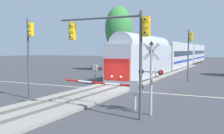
# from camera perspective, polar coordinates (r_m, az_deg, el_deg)

# --- Properties ---
(ground_plane) EXTENTS (220.00, 220.00, 0.00)m
(ground_plane) POSITION_cam_1_polar(r_m,az_deg,el_deg) (23.60, -0.84, -5.00)
(ground_plane) COLOR #3D3D42
(road_centre_stripe) EXTENTS (44.00, 0.20, 0.01)m
(road_centre_stripe) POSITION_cam_1_polar(r_m,az_deg,el_deg) (23.59, -0.84, -4.99)
(road_centre_stripe) COLOR beige
(road_centre_stripe) RESTS_ON ground
(railway_track) EXTENTS (4.40, 80.00, 0.32)m
(railway_track) POSITION_cam_1_polar(r_m,az_deg,el_deg) (23.58, -0.85, -4.77)
(railway_track) COLOR gray
(railway_track) RESTS_ON ground
(commuter_train) EXTENTS (3.04, 62.16, 5.16)m
(commuter_train) POSITION_cam_1_polar(r_m,az_deg,el_deg) (52.80, 14.41, 2.78)
(commuter_train) COLOR #B2B7C1
(commuter_train) RESTS_ON railway_track
(crossing_gate_near) EXTENTS (5.62, 0.40, 1.80)m
(crossing_gate_near) POSITION_cam_1_polar(r_m,az_deg,el_deg) (15.70, 3.11, -4.34)
(crossing_gate_near) COLOR #B7B7BC
(crossing_gate_near) RESTS_ON ground
(crossing_signal_mast) EXTENTS (1.36, 0.44, 4.13)m
(crossing_signal_mast) POSITION_cam_1_polar(r_m,az_deg,el_deg) (14.26, 8.67, -0.70)
(crossing_signal_mast) COLOR #B2B2B7
(crossing_signal_mast) RESTS_ON ground
(crossing_gate_far) EXTENTS (5.48, 0.40, 1.80)m
(crossing_gate_far) POSITION_cam_1_polar(r_m,az_deg,el_deg) (31.23, -2.88, -0.23)
(crossing_gate_far) COLOR #B7B7BC
(crossing_gate_far) RESTS_ON ground
(traffic_signal_far_side) EXTENTS (0.53, 0.38, 5.89)m
(traffic_signal_far_side) POSITION_cam_1_polar(r_m,az_deg,el_deg) (30.42, 16.84, 4.27)
(traffic_signal_far_side) COLOR #4C4C51
(traffic_signal_far_side) RESTS_ON ground
(traffic_signal_near_right) EXTENTS (5.37, 0.38, 5.61)m
(traffic_signal_near_right) POSITION_cam_1_polar(r_m,az_deg,el_deg) (13.70, 0.68, 6.44)
(traffic_signal_near_right) COLOR #4C4C51
(traffic_signal_near_right) RESTS_ON ground
(traffic_signal_median) EXTENTS (0.53, 0.38, 5.90)m
(traffic_signal_median) POSITION_cam_1_polar(r_m,az_deg,el_deg) (19.87, -17.89, 4.57)
(traffic_signal_median) COLOR #4C4C51
(traffic_signal_median) RESTS_ON ground
(oak_behind_train) EXTENTS (4.57, 4.57, 10.98)m
(oak_behind_train) POSITION_cam_1_polar(r_m,az_deg,el_deg) (43.94, 1.47, 8.39)
(oak_behind_train) COLOR #4C3828
(oak_behind_train) RESTS_ON ground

